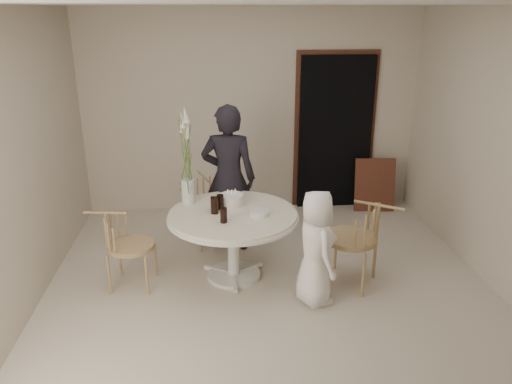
{
  "coord_description": "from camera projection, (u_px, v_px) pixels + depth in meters",
  "views": [
    {
      "loc": [
        -0.53,
        -4.4,
        2.67
      ],
      "look_at": [
        -0.11,
        0.3,
        0.93
      ],
      "focal_mm": 35.0,
      "sensor_mm": 36.0,
      "label": 1
    }
  ],
  "objects": [
    {
      "name": "ground",
      "position": [
        269.0,
        287.0,
        5.08
      ],
      "size": [
        4.5,
        4.5,
        0.0
      ],
      "primitive_type": "plane",
      "color": "beige",
      "rests_on": "ground"
    },
    {
      "name": "room_shell",
      "position": [
        271.0,
        131.0,
        4.52
      ],
      "size": [
        4.5,
        4.5,
        4.5
      ],
      "color": "beige",
      "rests_on": "ground"
    },
    {
      "name": "doorway",
      "position": [
        335.0,
        133.0,
        6.86
      ],
      "size": [
        1.0,
        0.1,
        2.1
      ],
      "primitive_type": "cube",
      "color": "black",
      "rests_on": "ground"
    },
    {
      "name": "door_trim",
      "position": [
        335.0,
        129.0,
        6.88
      ],
      "size": [
        1.12,
        0.03,
        2.22
      ],
      "primitive_type": "cube",
      "color": "brown",
      "rests_on": "ground"
    },
    {
      "name": "table",
      "position": [
        233.0,
        223.0,
        5.07
      ],
      "size": [
        1.33,
        1.33,
        0.73
      ],
      "color": "silver",
      "rests_on": "ground"
    },
    {
      "name": "picture_frame",
      "position": [
        375.0,
        185.0,
        6.92
      ],
      "size": [
        0.57,
        0.21,
        0.73
      ],
      "primitive_type": "cube",
      "rotation": [
        -0.17,
        0.0,
        -0.09
      ],
      "color": "brown",
      "rests_on": "ground"
    },
    {
      "name": "chair_far",
      "position": [
        206.0,
        200.0,
        5.97
      ],
      "size": [
        0.53,
        0.56,
        0.8
      ],
      "rotation": [
        0.0,
        0.0,
        0.31
      ],
      "color": "tan",
      "rests_on": "ground"
    },
    {
      "name": "chair_right",
      "position": [
        364.0,
        232.0,
        4.91
      ],
      "size": [
        0.7,
        0.68,
        0.92
      ],
      "rotation": [
        0.0,
        0.0,
        -2.13
      ],
      "color": "tan",
      "rests_on": "ground"
    },
    {
      "name": "chair_left",
      "position": [
        119.0,
        238.0,
        4.95
      ],
      "size": [
        0.52,
        0.49,
        0.81
      ],
      "rotation": [
        0.0,
        0.0,
        1.45
      ],
      "color": "tan",
      "rests_on": "ground"
    },
    {
      "name": "girl",
      "position": [
        229.0,
        178.0,
        5.67
      ],
      "size": [
        0.69,
        0.52,
        1.7
      ],
      "primitive_type": "imported",
      "rotation": [
        0.0,
        0.0,
        2.95
      ],
      "color": "black",
      "rests_on": "ground"
    },
    {
      "name": "boy",
      "position": [
        316.0,
        248.0,
        4.66
      ],
      "size": [
        0.47,
        0.61,
        1.13
      ],
      "primitive_type": "imported",
      "rotation": [
        0.0,
        0.0,
        1.78
      ],
      "color": "white",
      "rests_on": "ground"
    },
    {
      "name": "birthday_cake",
      "position": [
        232.0,
        200.0,
        5.21
      ],
      "size": [
        0.25,
        0.25,
        0.17
      ],
      "rotation": [
        0.0,
        0.0,
        0.4
      ],
      "color": "silver",
      "rests_on": "table"
    },
    {
      "name": "cola_tumbler_a",
      "position": [
        215.0,
        205.0,
        4.99
      ],
      "size": [
        0.09,
        0.09,
        0.17
      ],
      "primitive_type": "cylinder",
      "rotation": [
        0.0,
        0.0,
        -0.12
      ],
      "color": "black",
      "rests_on": "table"
    },
    {
      "name": "cola_tumbler_b",
      "position": [
        224.0,
        215.0,
        4.78
      ],
      "size": [
        0.07,
        0.07,
        0.15
      ],
      "primitive_type": "cylinder",
      "rotation": [
        0.0,
        0.0,
        0.06
      ],
      "color": "black",
      "rests_on": "table"
    },
    {
      "name": "cola_tumbler_c",
      "position": [
        214.0,
        204.0,
        5.06
      ],
      "size": [
        0.07,
        0.07,
        0.14
      ],
      "primitive_type": "cylinder",
      "rotation": [
        0.0,
        0.0,
        -0.03
      ],
      "color": "black",
      "rests_on": "table"
    },
    {
      "name": "cola_tumbler_d",
      "position": [
        220.0,
        202.0,
        5.09
      ],
      "size": [
        0.08,
        0.08,
        0.15
      ],
      "primitive_type": "cylinder",
      "rotation": [
        0.0,
        0.0,
        0.12
      ],
      "color": "black",
      "rests_on": "table"
    },
    {
      "name": "plate_stack",
      "position": [
        259.0,
        213.0,
        4.96
      ],
      "size": [
        0.24,
        0.24,
        0.05
      ],
      "primitive_type": "cylinder",
      "rotation": [
        0.0,
        0.0,
        -0.24
      ],
      "color": "silver",
      "rests_on": "table"
    },
    {
      "name": "flower_vase",
      "position": [
        187.0,
        167.0,
        5.14
      ],
      "size": [
        0.14,
        0.14,
        1.03
      ],
      "rotation": [
        0.0,
        0.0,
        0.09
      ],
      "color": "silver",
      "rests_on": "table"
    }
  ]
}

